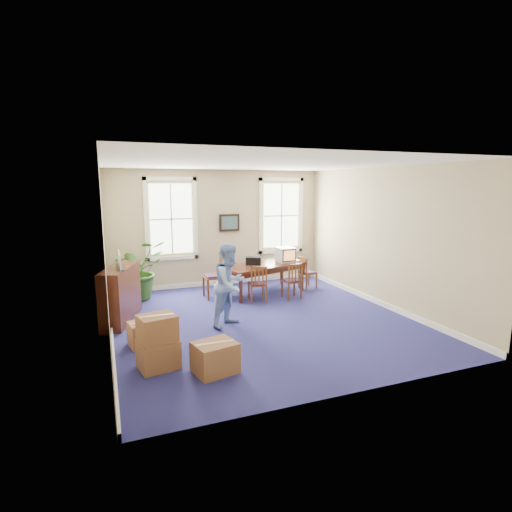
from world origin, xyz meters
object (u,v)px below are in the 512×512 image
object	(u,v)px
man	(230,285)
cardboard_boxes	(171,336)
conference_table	(263,278)
credenza	(121,293)
crt_tv	(285,255)
chair_near_left	(257,284)
potted_plant	(138,270)

from	to	relation	value
man	cardboard_boxes	world-z (taller)	man
conference_table	credenza	xyz separation A→B (m)	(-3.58, -1.02, 0.21)
cardboard_boxes	conference_table	bearing A→B (deg)	49.25
crt_tv	credenza	bearing A→B (deg)	-170.08
crt_tv	chair_near_left	size ratio (longest dim) A/B	0.52
chair_near_left	credenza	size ratio (longest dim) A/B	0.61
crt_tv	man	bearing A→B (deg)	-140.34
crt_tv	man	world-z (taller)	man
conference_table	man	size ratio (longest dim) A/B	1.34
conference_table	crt_tv	size ratio (longest dim) A/B	4.79
man	potted_plant	size ratio (longest dim) A/B	1.15
chair_near_left	man	distance (m)	1.74
conference_table	chair_near_left	xyz separation A→B (m)	(-0.46, -0.76, 0.07)
crt_tv	potted_plant	distance (m)	3.79
crt_tv	potted_plant	xyz separation A→B (m)	(-3.75, 0.52, -0.23)
conference_table	potted_plant	size ratio (longest dim) A/B	1.54
potted_plant	chair_near_left	bearing A→B (deg)	-26.83
credenza	cardboard_boxes	size ratio (longest dim) A/B	0.96
conference_table	cardboard_boxes	world-z (taller)	cardboard_boxes
credenza	cardboard_boxes	distance (m)	2.48
conference_table	man	distance (m)	2.62
conference_table	crt_tv	bearing A→B (deg)	-12.58
conference_table	potted_plant	xyz separation A→B (m)	(-3.09, 0.57, 0.34)
man	conference_table	bearing A→B (deg)	18.68
conference_table	cardboard_boxes	bearing A→B (deg)	-147.73
potted_plant	crt_tv	bearing A→B (deg)	-7.84
chair_near_left	credenza	bearing A→B (deg)	13.38
credenza	conference_table	bearing A→B (deg)	35.48
chair_near_left	cardboard_boxes	bearing A→B (deg)	55.60
chair_near_left	potted_plant	distance (m)	2.96
man	credenza	size ratio (longest dim) A/B	1.12
potted_plant	cardboard_boxes	world-z (taller)	potted_plant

